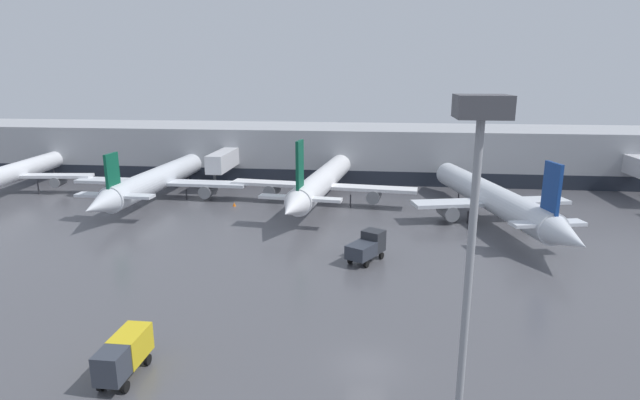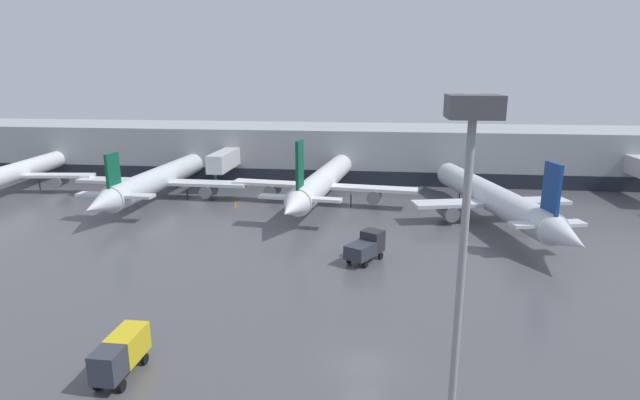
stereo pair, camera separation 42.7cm
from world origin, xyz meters
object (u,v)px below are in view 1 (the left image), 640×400
object	(u,v)px
service_truck_1	(124,353)
parked_jet_0	(322,182)
parked_jet_3	(15,172)
parked_jet_2	(491,197)
service_truck_0	(367,246)
traffic_cone_2	(234,204)
apron_light_mast_1	(475,197)
parked_jet_4	(161,178)

from	to	relation	value
service_truck_1	parked_jet_0	bearing A→B (deg)	170.45
parked_jet_3	parked_jet_2	bearing A→B (deg)	-102.00
parked_jet_2	service_truck_0	size ratio (longest dim) A/B	7.55
parked_jet_3	service_truck_0	bearing A→B (deg)	-119.02
parked_jet_2	traffic_cone_2	bearing A→B (deg)	71.58
service_truck_1	apron_light_mast_1	distance (m)	23.65
parked_jet_4	service_truck_0	distance (m)	39.02
parked_jet_0	parked_jet_4	size ratio (longest dim) A/B	0.93
parked_jet_4	service_truck_0	xyz separation A→B (m)	(31.55, -22.93, -1.42)
parked_jet_0	service_truck_1	size ratio (longest dim) A/B	7.66
parked_jet_2	parked_jet_3	xyz separation A→B (m)	(-70.63, 7.07, 0.29)
service_truck_1	traffic_cone_2	bearing A→B (deg)	-173.07
parked_jet_2	traffic_cone_2	world-z (taller)	parked_jet_2
parked_jet_4	apron_light_mast_1	world-z (taller)	apron_light_mast_1
parked_jet_0	service_truck_1	distance (m)	43.82
parked_jet_2	service_truck_0	world-z (taller)	parked_jet_2
service_truck_0	apron_light_mast_1	xyz separation A→B (m)	(4.26, -29.37, 12.35)
parked_jet_4	service_truck_1	world-z (taller)	parked_jet_4
parked_jet_2	apron_light_mast_1	xyz separation A→B (m)	(-10.99, -45.50, 10.89)
service_truck_0	service_truck_1	xyz separation A→B (m)	(-14.35, -21.53, 0.05)
traffic_cone_2	parked_jet_2	bearing A→B (deg)	-5.09
parked_jet_0	apron_light_mast_1	distance (m)	53.29
parked_jet_0	parked_jet_4	xyz separation A→B (m)	(-24.57, 1.30, -0.35)
apron_light_mast_1	parked_jet_4	bearing A→B (deg)	124.39
apron_light_mast_1	service_truck_0	bearing A→B (deg)	98.25
service_truck_0	traffic_cone_2	world-z (taller)	service_truck_0
service_truck_0	traffic_cone_2	xyz separation A→B (m)	(-19.19, 19.20, -1.24)
parked_jet_3	traffic_cone_2	distance (m)	36.53
parked_jet_0	service_truck_1	bearing A→B (deg)	177.00
service_truck_0	parked_jet_0	bearing A→B (deg)	47.80
parked_jet_4	apron_light_mast_1	distance (m)	64.32
parked_jet_0	parked_jet_4	distance (m)	24.61
parked_jet_3	parked_jet_4	world-z (taller)	parked_jet_3
parked_jet_2	parked_jet_4	world-z (taller)	parked_jet_2
parked_jet_2	apron_light_mast_1	world-z (taller)	apron_light_mast_1
parked_jet_3	traffic_cone_2	size ratio (longest dim) A/B	67.17
parked_jet_4	parked_jet_3	bearing A→B (deg)	90.77
parked_jet_3	traffic_cone_2	world-z (taller)	parked_jet_3
parked_jet_3	service_truck_0	size ratio (longest dim) A/B	7.86
parked_jet_2	apron_light_mast_1	bearing A→B (deg)	153.09
parked_jet_3	traffic_cone_2	xyz separation A→B (m)	(36.18, -3.99, -3.00)
parked_jet_4	service_truck_0	world-z (taller)	parked_jet_4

